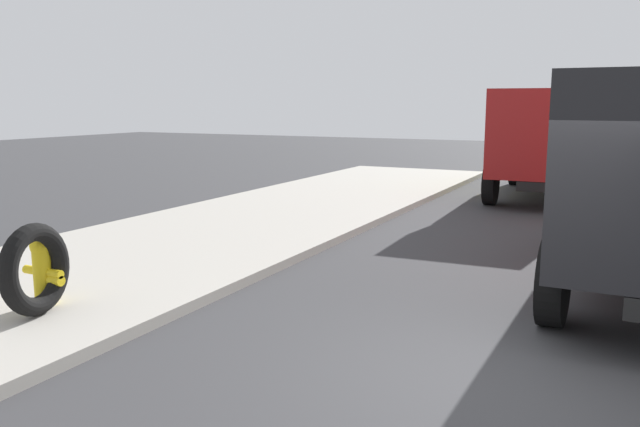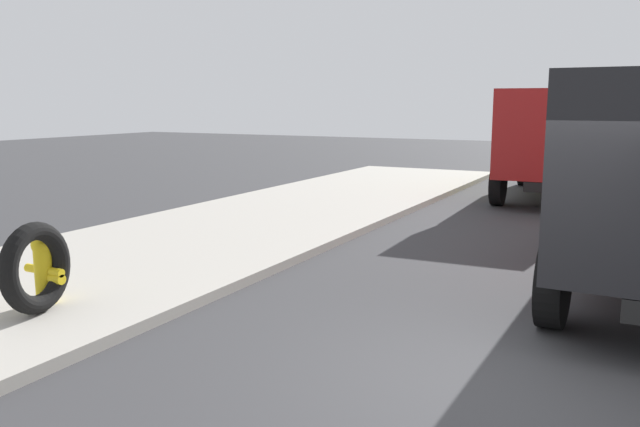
% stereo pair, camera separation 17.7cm
% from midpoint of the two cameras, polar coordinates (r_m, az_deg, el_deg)
% --- Properties ---
extents(ground_plane, '(80.00, 80.00, 0.00)m').
position_cam_midpoint_polar(ground_plane, '(6.58, 14.87, -14.53)').
color(ground_plane, '#38383A').
extents(sidewalk_curb, '(36.00, 5.00, 0.15)m').
position_cam_midpoint_polar(sidewalk_curb, '(9.97, -25.06, -6.26)').
color(sidewalk_curb, '#ADA89E').
rests_on(sidewalk_curb, ground).
extents(fire_hydrant, '(0.28, 0.62, 0.90)m').
position_cam_midpoint_polar(fire_hydrant, '(8.82, -23.78, -4.44)').
color(fire_hydrant, yellow).
rests_on(fire_hydrant, sidewalk_curb).
extents(loose_tire, '(1.15, 0.46, 1.12)m').
position_cam_midpoint_polar(loose_tire, '(8.45, -24.40, -4.52)').
color(loose_tire, black).
rests_on(loose_tire, sidewalk_curb).
extents(dump_truck_yellow, '(7.08, 2.99, 3.00)m').
position_cam_midpoint_polar(dump_truck_yellow, '(19.40, 19.45, 6.11)').
color(dump_truck_yellow, gold).
rests_on(dump_truck_yellow, ground).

